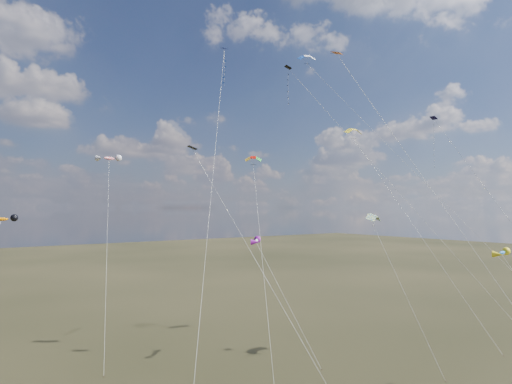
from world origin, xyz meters
TOP-DOWN VIEW (x-y plane):
  - diamond_black_high at (10.52, 21.46)m, footprint 16.67×25.88m
  - diamond_navy_tall at (-0.37, 24.52)m, footprint 16.71×21.93m
  - diamond_black_mid at (-7.63, 11.06)m, footprint 7.39×14.17m
  - diamond_navy_right at (21.33, 8.69)m, footprint 7.69×24.29m
  - diamond_orange_center at (4.63, 1.51)m, footprint 12.50×16.75m
  - parafoil_yellow at (21.55, 23.02)m, footprint 5.31×20.28m
  - parafoil_blue_white at (11.39, 21.71)m, footprint 17.58×29.68m
  - parafoil_striped at (14.98, 14.03)m, footprint 4.17×12.16m
  - parafoil_tricolor at (3.01, 22.73)m, footprint 7.70×13.66m
  - novelty_orange_black at (-22.78, 35.61)m, footprint 8.79×10.31m
  - novelty_white_purple at (2.44, 21.26)m, footprint 3.65×9.98m
  - novelty_redwhite_stripe at (-8.84, 41.28)m, footprint 7.70×18.23m
  - novelty_blue_yellow at (16.07, -0.87)m, footprint 3.53×8.12m

SIDE VIEW (x-z plane):
  - novelty_blue_yellow at x=16.07m, z-range 6.16..19.46m
  - novelty_white_purple at x=2.44m, z-range 6.40..20.19m
  - novelty_orange_black at x=-22.78m, z-range 7.66..24.13m
  - parafoil_striped at x=14.98m, z-range 7.78..24.81m
  - diamond_black_mid at x=-7.63m, z-range 4.85..27.89m
  - diamond_orange_center at x=4.63m, z-range 5.97..37.71m
  - parafoil_tricolor at x=3.01m, z-range 11.30..35.30m
  - diamond_navy_right at x=21.33m, z-range 9.63..38.34m
  - novelty_redwhite_stripe at x=-8.84m, z-range 11.74..36.58m
  - parafoil_yellow at x=21.55m, z-range 13.99..43.56m
  - diamond_black_high at x=10.52m, z-range 12.85..49.12m
  - diamond_navy_tall at x=-0.37m, z-range 13.54..51.44m
  - parafoil_blue_white at x=11.39m, z-range 18.19..56.40m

